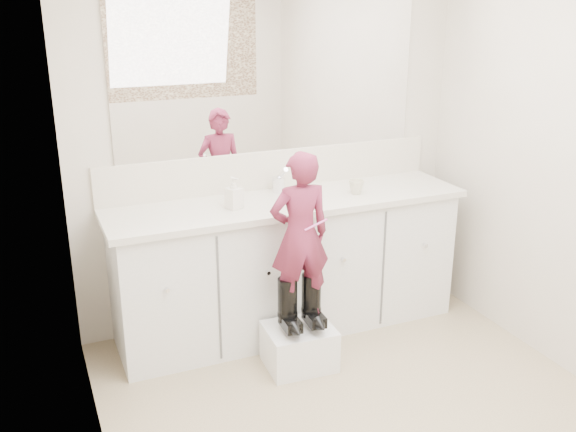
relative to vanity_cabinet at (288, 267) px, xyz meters
name	(u,v)px	position (x,y,z in m)	size (l,w,h in m)	color
wall_back	(271,141)	(0.00, 0.27, 0.77)	(2.60, 2.60, 0.00)	beige
wall_left	(93,251)	(-1.30, -1.23, 0.78)	(3.00, 3.00, 0.00)	beige
vanity_cabinet	(288,267)	(0.00, 0.00, 0.00)	(2.20, 0.55, 0.85)	silver
countertop	(289,202)	(0.00, -0.01, 0.45)	(2.28, 0.58, 0.04)	beige
backsplash	(272,169)	(0.00, 0.26, 0.59)	(2.28, 0.03, 0.25)	beige
mirror	(271,72)	(0.00, 0.26, 1.22)	(2.00, 0.02, 1.00)	white
faucet	(278,185)	(0.00, 0.15, 0.52)	(0.08, 0.08, 0.10)	silver
cup	(356,187)	(0.44, -0.08, 0.51)	(0.10, 0.10, 0.09)	beige
soap_bottle	(234,193)	(-0.37, -0.05, 0.56)	(0.09, 0.09, 0.19)	silver
step_stool	(299,346)	(-0.13, -0.48, -0.30)	(0.39, 0.33, 0.25)	white
boot_left	(287,305)	(-0.20, -0.48, -0.01)	(0.12, 0.22, 0.33)	black
boot_right	(311,300)	(-0.05, -0.48, -0.01)	(0.12, 0.22, 0.33)	black
toddler	(300,235)	(-0.13, -0.48, 0.40)	(0.35, 0.23, 0.96)	#B23661
toothbrush	(316,225)	(-0.06, -0.53, 0.48)	(0.01, 0.01, 0.14)	#FC62C2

